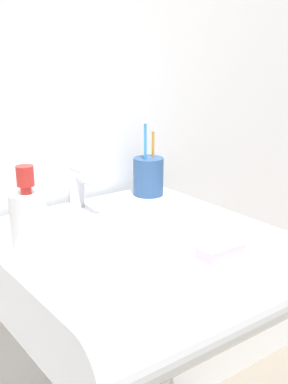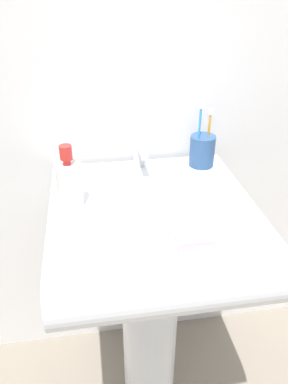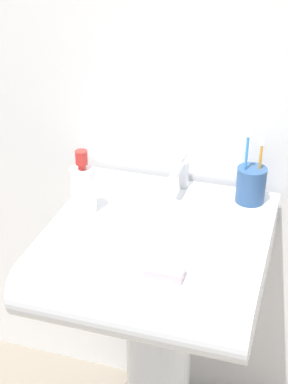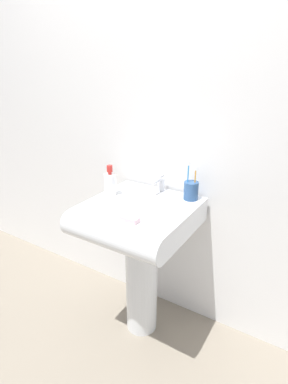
# 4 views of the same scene
# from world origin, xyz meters

# --- Properties ---
(ground_plane) EXTENTS (6.00, 6.00, 0.00)m
(ground_plane) POSITION_xyz_m (0.00, 0.00, 0.00)
(ground_plane) COLOR gray
(ground_plane) RESTS_ON ground
(wall_back) EXTENTS (5.00, 0.05, 2.40)m
(wall_back) POSITION_xyz_m (0.00, 0.30, 1.20)
(wall_back) COLOR white
(wall_back) RESTS_ON ground
(sink_pedestal) EXTENTS (0.19, 0.19, 0.71)m
(sink_pedestal) POSITION_xyz_m (0.00, 0.00, 0.36)
(sink_pedestal) COLOR white
(sink_pedestal) RESTS_ON ground
(sink_basin) EXTENTS (0.55, 0.59, 0.13)m
(sink_basin) POSITION_xyz_m (0.00, -0.05, 0.78)
(sink_basin) COLOR white
(sink_basin) RESTS_ON sink_pedestal
(faucet) EXTENTS (0.04, 0.14, 0.10)m
(faucet) POSITION_xyz_m (-0.00, 0.21, 0.90)
(faucet) COLOR silver
(faucet) RESTS_ON sink_basin
(toothbrush_cup) EXTENTS (0.08, 0.08, 0.21)m
(toothbrush_cup) POSITION_xyz_m (0.20, 0.19, 0.90)
(toothbrush_cup) COLOR #2D5184
(toothbrush_cup) RESTS_ON sink_basin
(soap_bottle) EXTENTS (0.07, 0.07, 0.17)m
(soap_bottle) POSITION_xyz_m (-0.22, 0.01, 0.91)
(soap_bottle) COLOR white
(soap_bottle) RESTS_ON sink_basin
(bar_soap) EXTENTS (0.09, 0.05, 0.02)m
(bar_soap) POSITION_xyz_m (0.07, -0.20, 0.86)
(bar_soap) COLOR silver
(bar_soap) RESTS_ON sink_basin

